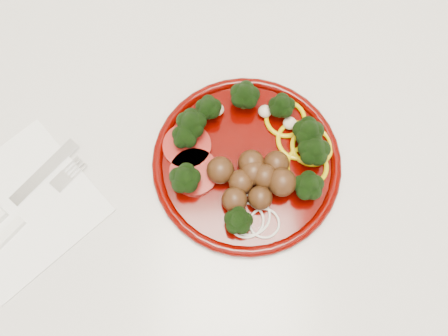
{
  "coord_description": "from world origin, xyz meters",
  "views": [
    {
      "loc": [
        0.09,
        1.49,
        1.45
      ],
      "look_at": [
        0.1,
        1.67,
        0.92
      ],
      "focal_mm": 35.0,
      "sensor_mm": 36.0,
      "label": 1
    }
  ],
  "objects_px": {
    "napkin": "(21,207)",
    "fork": "(12,229)",
    "plate": "(248,159)",
    "knife": "(0,214)"
  },
  "relations": [
    {
      "from": "knife",
      "to": "plate",
      "type": "bearing_deg",
      "value": -37.5
    },
    {
      "from": "napkin",
      "to": "knife",
      "type": "relative_size",
      "value": 1.08
    },
    {
      "from": "fork",
      "to": "napkin",
      "type": "bearing_deg",
      "value": 33.31
    },
    {
      "from": "knife",
      "to": "napkin",
      "type": "bearing_deg",
      "value": -22.66
    },
    {
      "from": "napkin",
      "to": "fork",
      "type": "relative_size",
      "value": 1.21
    },
    {
      "from": "napkin",
      "to": "fork",
      "type": "bearing_deg",
      "value": -98.97
    },
    {
      "from": "knife",
      "to": "fork",
      "type": "bearing_deg",
      "value": -97.0
    },
    {
      "from": "plate",
      "to": "knife",
      "type": "bearing_deg",
      "value": -169.77
    },
    {
      "from": "knife",
      "to": "fork",
      "type": "xyz_separation_m",
      "value": [
        0.02,
        -0.02,
        -0.0
      ]
    },
    {
      "from": "napkin",
      "to": "knife",
      "type": "height_order",
      "value": "knife"
    }
  ]
}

